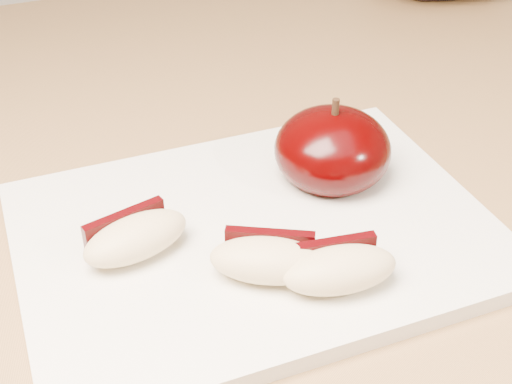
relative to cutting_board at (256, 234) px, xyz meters
name	(u,v)px	position (x,y,z in m)	size (l,w,h in m)	color
back_cabinet	(92,152)	(0.01, 0.82, -0.43)	(2.40, 0.62, 0.94)	silver
cutting_board	(256,234)	(0.00, 0.00, 0.00)	(0.27, 0.20, 0.01)	silver
apple_half	(332,150)	(0.06, 0.03, 0.02)	(0.09, 0.09, 0.06)	black
apple_wedge_a	(135,237)	(-0.07, 0.00, 0.02)	(0.07, 0.04, 0.02)	#D3B986
apple_wedge_b	(268,259)	(-0.01, -0.04, 0.02)	(0.07, 0.06, 0.02)	#D3B986
apple_wedge_c	(338,268)	(0.02, -0.06, 0.02)	(0.06, 0.04, 0.02)	#D3B986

